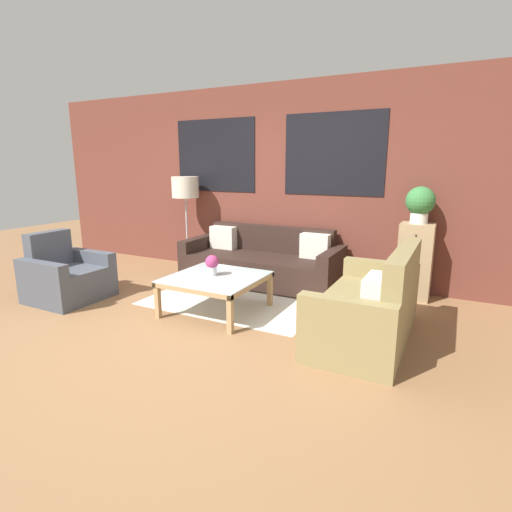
{
  "coord_description": "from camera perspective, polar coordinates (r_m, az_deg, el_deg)",
  "views": [
    {
      "loc": [
        2.57,
        -3.04,
        1.66
      ],
      "look_at": [
        0.35,
        1.27,
        0.55
      ],
      "focal_mm": 28.0,
      "sensor_mm": 36.0,
      "label": 1
    }
  ],
  "objects": [
    {
      "name": "floor_lamp",
      "position": [
        6.41,
        -10.06,
        9.25
      ],
      "size": [
        0.42,
        0.42,
        1.48
      ],
      "color": "#B2B2B7",
      "rests_on": "ground_plane"
    },
    {
      "name": "flower_vase",
      "position": [
        4.56,
        -6.29,
        -1.14
      ],
      "size": [
        0.15,
        0.15,
        0.24
      ],
      "color": "silver",
      "rests_on": "coffee_table"
    },
    {
      "name": "potted_plant",
      "position": [
        5.27,
        22.41,
        7.04
      ],
      "size": [
        0.35,
        0.35,
        0.45
      ],
      "color": "silver",
      "rests_on": "drawer_cabinet"
    },
    {
      "name": "coffee_table",
      "position": [
        4.58,
        -5.76,
        -3.55
      ],
      "size": [
        1.0,
        1.0,
        0.42
      ],
      "color": "silver",
      "rests_on": "ground_plane"
    },
    {
      "name": "settee_vintage",
      "position": [
        4.0,
        16.0,
        -7.34
      ],
      "size": [
        0.8,
        1.59,
        0.92
      ],
      "color": "olive",
      "rests_on": "ground_plane"
    },
    {
      "name": "drawer_cabinet",
      "position": [
        5.38,
        21.75,
        -0.72
      ],
      "size": [
        0.4,
        0.36,
        0.96
      ],
      "color": "tan",
      "rests_on": "ground_plane"
    },
    {
      "name": "wall_back_brick",
      "position": [
        6.06,
        2.17,
        10.5
      ],
      "size": [
        8.4,
        0.09,
        2.8
      ],
      "color": "brown",
      "rests_on": "ground_plane"
    },
    {
      "name": "couch_dark",
      "position": [
        5.74,
        0.85,
        -1.06
      ],
      "size": [
        2.26,
        0.88,
        0.78
      ],
      "color": "black",
      "rests_on": "ground_plane"
    },
    {
      "name": "armchair_corner",
      "position": [
        5.55,
        -25.41,
        -2.79
      ],
      "size": [
        0.8,
        0.84,
        0.84
      ],
      "color": "#474C56",
      "rests_on": "ground_plane"
    },
    {
      "name": "rug",
      "position": [
        5.17,
        -2.15,
        -5.83
      ],
      "size": [
        2.11,
        1.7,
        0.0
      ],
      "color": "silver",
      "rests_on": "ground_plane"
    },
    {
      "name": "ground_plane",
      "position": [
        4.31,
        -12.12,
        -10.05
      ],
      "size": [
        16.0,
        16.0,
        0.0
      ],
      "primitive_type": "plane",
      "color": "#8E6642"
    }
  ]
}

